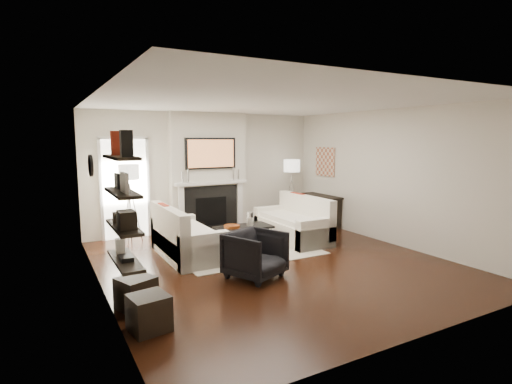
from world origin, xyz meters
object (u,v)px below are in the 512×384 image
loveseat_right_base (292,230)px  coffee_table (243,227)px  lamp_left_shade (129,172)px  armchair (255,252)px  lamp_right_shade (292,166)px  ottoman_near (136,293)px  loveseat_left_base (188,245)px

loveseat_right_base → coffee_table: bearing=-179.9°
loveseat_right_base → lamp_left_shade: size_ratio=4.50×
armchair → lamp_right_shade: size_ratio=1.96×
coffee_table → lamp_right_shade: lamp_right_shade is taller
armchair → ottoman_near: size_ratio=1.96×
loveseat_left_base → lamp_left_shade: bearing=114.8°
lamp_left_shade → ottoman_near: lamp_left_shade is taller
loveseat_left_base → coffee_table: same height
armchair → ottoman_near: bearing=164.9°
lamp_right_shade → ottoman_near: lamp_right_shade is taller
loveseat_right_base → lamp_left_shade: lamp_left_shade is taller
loveseat_left_base → lamp_right_shade: size_ratio=4.50×
lamp_right_shade → coffee_table: bearing=-145.7°
armchair → lamp_right_shade: 4.15m
loveseat_left_base → ottoman_near: (-1.30, -1.82, -0.01)m
loveseat_right_base → loveseat_left_base: bearing=-178.6°
armchair → lamp_right_shade: bearing=24.8°
loveseat_left_base → lamp_right_shade: lamp_right_shade is taller
lamp_left_shade → coffee_table: bearing=-37.8°
loveseat_right_base → ottoman_near: loveseat_right_base is taller
loveseat_right_base → lamp_right_shade: bearing=56.8°
armchair → lamp_left_shade: bearing=88.6°
coffee_table → armchair: 1.71m
loveseat_right_base → ottoman_near: (-3.60, -1.87, -0.01)m
lamp_left_shade → lamp_right_shade: size_ratio=1.00×
lamp_right_shade → loveseat_left_base: bearing=-155.6°
loveseat_left_base → lamp_right_shade: 3.74m
armchair → ottoman_near: armchair is taller
loveseat_right_base → lamp_left_shade: (-2.98, 1.43, 1.24)m
coffee_table → lamp_left_shade: 2.56m
loveseat_left_base → lamp_left_shade: lamp_left_shade is taller
coffee_table → lamp_left_shade: (-1.84, 1.43, 1.05)m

